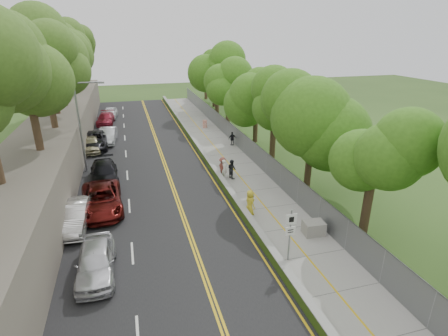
# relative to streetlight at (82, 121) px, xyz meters

# --- Properties ---
(ground) EXTENTS (140.00, 140.00, 0.00)m
(ground) POSITION_rel_streetlight_xyz_m (10.46, -14.00, -4.64)
(ground) COLOR #33511E
(ground) RESTS_ON ground
(road) EXTENTS (11.20, 66.00, 0.04)m
(road) POSITION_rel_streetlight_xyz_m (5.06, 1.00, -4.62)
(road) COLOR black
(road) RESTS_ON ground
(sidewalk) EXTENTS (4.20, 66.00, 0.05)m
(sidewalk) POSITION_rel_streetlight_xyz_m (13.01, 1.00, -4.61)
(sidewalk) COLOR gray
(sidewalk) RESTS_ON ground
(jersey_barrier) EXTENTS (0.42, 66.00, 0.60)m
(jersey_barrier) POSITION_rel_streetlight_xyz_m (10.71, 1.00, -4.34)
(jersey_barrier) COLOR #74C620
(jersey_barrier) RESTS_ON ground
(rock_embankment) EXTENTS (5.00, 66.00, 4.00)m
(rock_embankment) POSITION_rel_streetlight_xyz_m (-3.04, 1.00, -2.64)
(rock_embankment) COLOR #595147
(rock_embankment) RESTS_ON ground
(chainlink_fence) EXTENTS (0.04, 66.00, 2.00)m
(chainlink_fence) POSITION_rel_streetlight_xyz_m (15.11, 1.00, -3.64)
(chainlink_fence) COLOR slate
(chainlink_fence) RESTS_ON ground
(trees_embankment) EXTENTS (6.40, 66.00, 13.00)m
(trees_embankment) POSITION_rel_streetlight_xyz_m (-2.54, 1.00, 5.86)
(trees_embankment) COLOR #4B7425
(trees_embankment) RESTS_ON rock_embankment
(trees_fenceside) EXTENTS (7.00, 66.00, 14.00)m
(trees_fenceside) POSITION_rel_streetlight_xyz_m (17.46, 1.00, 2.36)
(trees_fenceside) COLOR #44821F
(trees_fenceside) RESTS_ON ground
(streetlight) EXTENTS (2.52, 0.22, 8.00)m
(streetlight) POSITION_rel_streetlight_xyz_m (0.00, 0.00, 0.00)
(streetlight) COLOR gray
(streetlight) RESTS_ON ground
(signpost) EXTENTS (0.62, 0.09, 3.10)m
(signpost) POSITION_rel_streetlight_xyz_m (11.51, -17.02, -2.68)
(signpost) COLOR gray
(signpost) RESTS_ON sidewalk
(construction_barrel) EXTENTS (0.60, 0.60, 0.98)m
(construction_barrel) POSITION_rel_streetlight_xyz_m (13.46, 12.00, -4.10)
(construction_barrel) COLOR red
(construction_barrel) RESTS_ON sidewalk
(concrete_block) EXTENTS (1.34, 1.05, 0.84)m
(concrete_block) POSITION_rel_streetlight_xyz_m (14.18, -15.00, -4.17)
(concrete_block) COLOR gray
(concrete_block) RESTS_ON sidewalk
(car_0) EXTENTS (1.93, 4.69, 1.59)m
(car_0) POSITION_rel_streetlight_xyz_m (1.46, -15.41, -3.80)
(car_0) COLOR silver
(car_0) RESTS_ON road
(car_1) EXTENTS (1.98, 4.90, 1.58)m
(car_1) POSITION_rel_streetlight_xyz_m (-0.14, -10.07, -3.81)
(car_1) COLOR silver
(car_1) RESTS_ON road
(car_2) EXTENTS (3.04, 6.06, 1.65)m
(car_2) POSITION_rel_streetlight_xyz_m (1.46, -8.11, -3.78)
(car_2) COLOR #4D0E0C
(car_2) RESTS_ON road
(car_3) EXTENTS (2.52, 5.47, 1.55)m
(car_3) POSITION_rel_streetlight_xyz_m (1.46, -2.89, -3.83)
(car_3) COLOR black
(car_3) RESTS_ON road
(car_4) EXTENTS (2.05, 4.59, 1.53)m
(car_4) POSITION_rel_streetlight_xyz_m (-0.14, 5.90, -3.83)
(car_4) COLOR #BEB68C
(car_4) RESTS_ON road
(car_5) EXTENTS (2.08, 5.00, 1.61)m
(car_5) POSITION_rel_streetlight_xyz_m (1.46, 8.66, -3.79)
(car_5) COLOR silver
(car_5) RESTS_ON road
(car_6) EXTENTS (3.07, 6.14, 1.67)m
(car_6) POSITION_rel_streetlight_xyz_m (0.18, 7.02, -3.77)
(car_6) COLOR black
(car_6) RESTS_ON road
(car_7) EXTENTS (2.54, 5.27, 1.48)m
(car_7) POSITION_rel_streetlight_xyz_m (0.95, 17.61, -3.86)
(car_7) COLOR maroon
(car_7) RESTS_ON road
(car_8) EXTENTS (2.24, 4.72, 1.56)m
(car_8) POSITION_rel_streetlight_xyz_m (1.46, 20.86, -3.82)
(car_8) COLOR white
(car_8) RESTS_ON road
(painter_0) EXTENTS (0.79, 1.00, 1.80)m
(painter_0) POSITION_rel_streetlight_xyz_m (11.21, -11.58, -3.69)
(painter_0) COLOR gold
(painter_0) RESTS_ON sidewalk
(painter_1) EXTENTS (0.56, 0.73, 1.78)m
(painter_1) POSITION_rel_streetlight_xyz_m (11.21, -5.24, -3.70)
(painter_1) COLOR white
(painter_1) RESTS_ON sidewalk
(painter_2) EXTENTS (0.83, 0.95, 1.66)m
(painter_2) POSITION_rel_streetlight_xyz_m (11.91, -5.10, -3.76)
(painter_2) COLOR black
(painter_2) RESTS_ON sidewalk
(painter_3) EXTENTS (0.89, 1.27, 1.80)m
(painter_3) POSITION_rel_streetlight_xyz_m (11.21, -4.69, -3.69)
(painter_3) COLOR brown
(painter_3) RESTS_ON sidewalk
(person_far) EXTENTS (0.91, 0.41, 1.53)m
(person_far) POSITION_rel_streetlight_xyz_m (14.66, 3.69, -3.82)
(person_far) COLOR black
(person_far) RESTS_ON sidewalk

